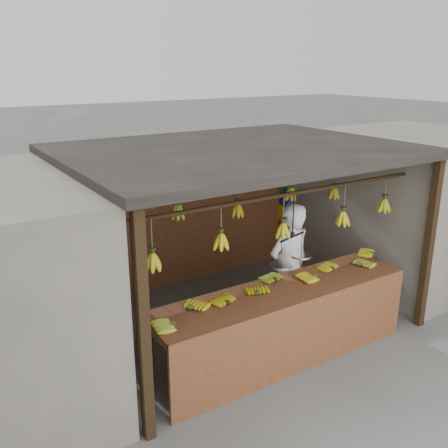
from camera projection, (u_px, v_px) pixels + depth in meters
ground at (236, 318)px, 6.98m from camera, size 80.00×80.00×0.00m
stall at (223, 176)px, 6.64m from camera, size 4.30×3.30×2.40m
neighbor_right at (411, 202)px, 8.48m from camera, size 3.00×3.00×2.30m
counter at (288, 308)px, 5.74m from camera, size 3.51×0.76×0.96m
hanging_bananas at (237, 208)px, 6.50m from camera, size 3.59×2.25×0.39m
balance_scale at (291, 257)px, 5.86m from camera, size 0.66×0.36×0.83m
vendor at (289, 268)px, 6.45m from camera, size 0.67×0.47×1.74m
bag_bundles at (285, 206)px, 8.75m from camera, size 0.08×0.26×1.19m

